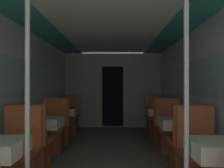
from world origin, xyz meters
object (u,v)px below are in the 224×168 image
object	(u,v)px
chair_left_far_1	(53,136)
dining_table_right_2	(159,114)
support_pole_right_0	(186,101)
chair_left_far_2	(69,123)
dining_table_right_1	(177,126)
dining_table_left_2	(65,114)
chair_right_far_2	(155,123)
dining_table_right_0	(220,154)
chair_right_far_1	(170,136)
chair_left_near_1	(33,152)
chair_left_far_0	(17,165)
chair_right_near_1	(186,152)
support_pole_left_0	(27,101)
chair_left_near_2	(60,130)
chair_right_near_2	(163,131)
dining_table_left_1	(44,125)
chair_right_far_0	(200,166)

from	to	relation	value
chair_left_far_1	dining_table_right_2	distance (m)	2.54
support_pole_right_0	dining_table_right_2	size ratio (longest dim) A/B	3.08
chair_left_far_2	dining_table_right_1	world-z (taller)	chair_left_far_2
chair_left_far_1	dining_table_left_2	distance (m)	1.21
chair_right_far_2	chair_left_far_2	bearing A→B (deg)	0.00
dining_table_right_0	support_pole_right_0	distance (m)	0.62
chair_left_far_1	chair_right_far_1	distance (m)	2.24
chair_left_far_2	chair_right_far_2	distance (m)	2.24
chair_left_near_1	chair_right_far_1	xyz separation A→B (m)	(2.24, 1.12, 0.00)
chair_left_far_0	dining_table_right_2	bearing A→B (deg)	-127.68
dining_table_right_1	chair_right_far_1	xyz separation A→B (m)	(-0.00, 0.56, -0.30)
chair_left_near_1	chair_right_near_1	size ratio (longest dim) A/B	1.00
support_pole_left_0	chair_left_near_2	distance (m)	3.03
chair_left_near_1	chair_right_far_1	world-z (taller)	same
dining_table_left_2	dining_table_right_1	distance (m)	2.83
dining_table_left_2	chair_right_near_2	size ratio (longest dim) A/B	0.72
chair_left_far_0	chair_right_near_1	bearing A→B (deg)	-164.79
support_pole_left_0	support_pole_right_0	xyz separation A→B (m)	(1.59, 0.00, 0.00)
chair_left_near_1	chair_left_far_2	world-z (taller)	same
dining_table_left_2	dining_table_right_2	world-z (taller)	same
dining_table_right_2	dining_table_left_1	bearing A→B (deg)	-142.31
dining_table_right_0	chair_right_far_2	distance (m)	4.03
chair_left_far_0	dining_table_left_1	xyz separation A→B (m)	(-0.00, 1.17, 0.30)
chair_left_near_2	chair_right_near_2	bearing A→B (deg)	0.00
chair_right_near_1	chair_left_near_2	bearing A→B (deg)	142.31
chair_left_far_0	chair_left_near_1	xyz separation A→B (m)	(0.00, 0.61, 0.00)
chair_left_near_2	support_pole_right_0	distance (m)	3.57
dining_table_right_0	chair_right_near_1	size ratio (longest dim) A/B	0.72
chair_left_far_1	chair_right_far_2	distance (m)	2.83
dining_table_right_0	chair_right_near_2	distance (m)	2.92
chair_right_far_1	chair_right_far_2	xyz separation A→B (m)	(0.00, 1.73, 0.00)
chair_left_far_1	dining_table_right_1	distance (m)	2.33
dining_table_left_1	chair_left_far_1	xyz separation A→B (m)	(0.00, 0.56, -0.30)
chair_left_near_2	chair_right_far_1	distance (m)	2.32
dining_table_left_1	chair_right_near_1	bearing A→B (deg)	-14.06
dining_table_right_1	dining_table_right_2	bearing A→B (deg)	90.00
dining_table_left_2	dining_table_right_0	distance (m)	4.12
dining_table_right_0	dining_table_right_1	world-z (taller)	same
chair_right_far_2	dining_table_right_1	bearing A→B (deg)	90.00
chair_right_near_2	chair_left_near_2	bearing A→B (deg)	180.00
dining_table_left_2	chair_left_near_2	bearing A→B (deg)	-90.00
dining_table_left_1	chair_left_far_1	bearing A→B (deg)	90.00
chair_left_far_2	chair_right_far_0	xyz separation A→B (m)	(2.24, -3.46, 0.00)
dining_table_left_1	support_pole_right_0	size ratio (longest dim) A/B	0.32
dining_table_right_0	dining_table_right_2	size ratio (longest dim) A/B	1.00
chair_right_near_1	chair_right_far_2	bearing A→B (deg)	90.00
chair_left_far_0	chair_right_near_2	xyz separation A→B (m)	(2.24, 2.34, 0.00)
chair_right_near_1	chair_right_far_2	xyz separation A→B (m)	(0.00, 2.85, 0.00)
chair_right_near_1	chair_right_far_1	bearing A→B (deg)	90.00
chair_right_far_0	chair_right_far_2	bearing A→B (deg)	-90.00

